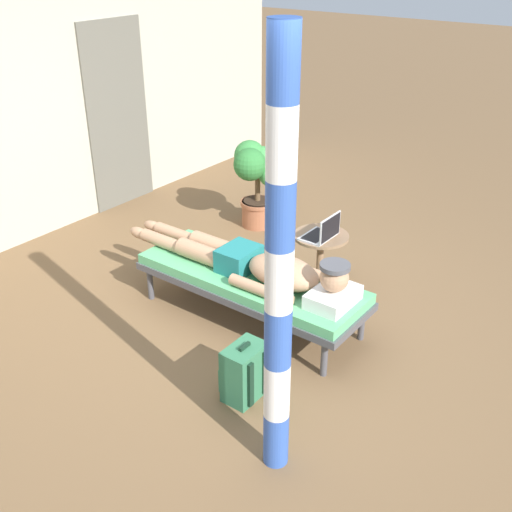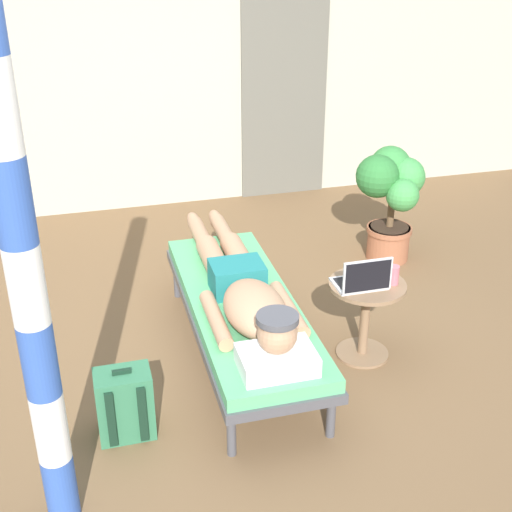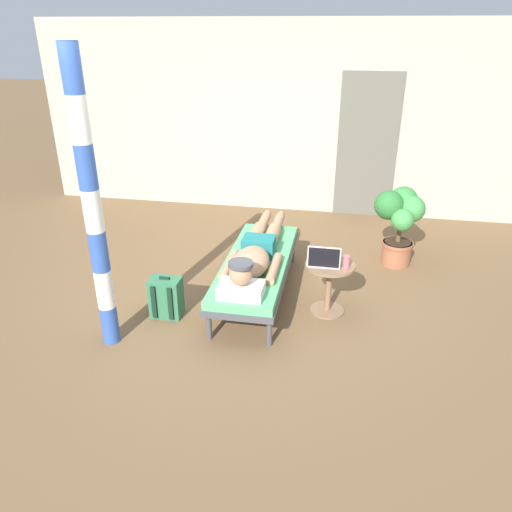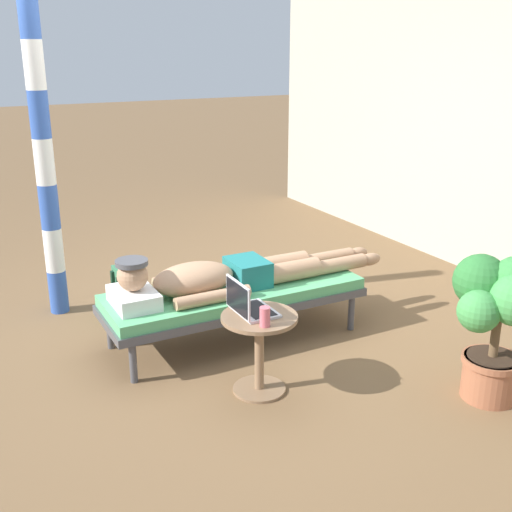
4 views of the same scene
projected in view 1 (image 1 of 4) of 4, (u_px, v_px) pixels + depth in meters
name	position (u px, v px, depth m)	size (l,w,h in m)	color
ground_plane	(249.00, 329.00, 4.92)	(40.00, 40.00, 0.00)	brown
house_wall_back	(20.00, 104.00, 5.94)	(7.60, 0.20, 2.70)	#B2AD99
house_door_panel	(118.00, 116.00, 6.81)	(0.84, 0.03, 2.04)	#625F54
lounge_chair	(250.00, 281.00, 4.91)	(0.65, 1.94, 0.42)	#4C4C51
person_reclining	(259.00, 265.00, 4.79)	(0.53, 2.17, 0.33)	white
side_table	(320.00, 252.00, 5.34)	(0.48, 0.48, 0.52)	#8C6B4C
laptop	(323.00, 233.00, 5.17)	(0.31, 0.24, 0.23)	silver
drink_glass	(335.00, 224.00, 5.32)	(0.06, 0.06, 0.12)	#D86672
backpack	(244.00, 372.00, 4.13)	(0.30, 0.26, 0.42)	#33724C
potted_plant	(256.00, 175.00, 6.42)	(0.58, 0.58, 0.92)	#9E5B3D
porch_post	(279.00, 279.00, 3.12)	(0.15, 0.15, 2.50)	#3359B2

